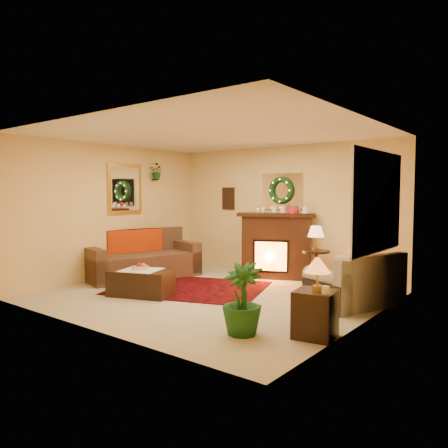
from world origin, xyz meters
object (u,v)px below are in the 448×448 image
Objects in this scene: coffee_table at (141,283)px; side_table_round at (316,268)px; sofa at (142,256)px; loveseat at (355,277)px; end_table_square at (315,314)px; fireplace at (277,250)px.

side_table_round is at bearing 32.67° from coffee_table.
sofa is 4.13m from loveseat.
coffee_table is (-3.16, 0.15, -0.06)m from end_table_square.
sofa reaches higher than coffee_table.
side_table_round is 0.64× the size of coffee_table.
side_table_round is 3.11m from coffee_table.
fireplace is at bearing 169.67° from side_table_round.
coffee_table is (-0.96, -2.64, -0.34)m from fireplace.
coffee_table is at bearing -127.29° from side_table_round.
side_table_round reaches higher than coffee_table.
loveseat reaches higher than end_table_square.
fireplace is at bearing 128.29° from end_table_square.
loveseat is 3.35m from coffee_table.
sofa is 1.64× the size of fireplace.
sofa is 2.65m from fireplace.
coffee_table is (1.14, -1.03, -0.22)m from sofa.
end_table_square is at bearing -61.91° from loveseat.
sofa is at bearing -151.39° from loveseat.
sofa is 1.55m from coffee_table.
loveseat is (4.10, 0.52, -0.01)m from sofa.
side_table_round is 2.91m from end_table_square.
sofa is 2.19× the size of coffee_table.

